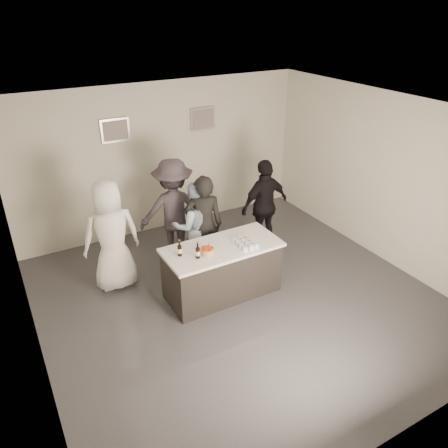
# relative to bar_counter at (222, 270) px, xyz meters

# --- Properties ---
(floor) EXTENTS (6.00, 6.00, 0.00)m
(floor) POSITION_rel_bar_counter_xyz_m (0.16, -0.28, -0.45)
(floor) COLOR #3D3D42
(floor) RESTS_ON ground
(ceiling) EXTENTS (6.00, 6.00, 0.00)m
(ceiling) POSITION_rel_bar_counter_xyz_m (0.16, -0.28, 2.55)
(ceiling) COLOR white
(wall_back) EXTENTS (6.00, 0.04, 3.00)m
(wall_back) POSITION_rel_bar_counter_xyz_m (0.16, 2.72, 1.05)
(wall_back) COLOR beige
(wall_back) RESTS_ON ground
(wall_front) EXTENTS (6.00, 0.04, 3.00)m
(wall_front) POSITION_rel_bar_counter_xyz_m (0.16, -3.28, 1.05)
(wall_front) COLOR beige
(wall_front) RESTS_ON ground
(wall_left) EXTENTS (0.04, 6.00, 3.00)m
(wall_left) POSITION_rel_bar_counter_xyz_m (-2.84, -0.28, 1.05)
(wall_left) COLOR beige
(wall_left) RESTS_ON ground
(wall_right) EXTENTS (0.04, 6.00, 3.00)m
(wall_right) POSITION_rel_bar_counter_xyz_m (3.16, -0.28, 1.05)
(wall_right) COLOR beige
(wall_right) RESTS_ON ground
(picture_left) EXTENTS (0.54, 0.04, 0.44)m
(picture_left) POSITION_rel_bar_counter_xyz_m (-0.74, 2.69, 1.75)
(picture_left) COLOR #B2B2B7
(picture_left) RESTS_ON wall_back
(picture_right) EXTENTS (0.54, 0.04, 0.44)m
(picture_right) POSITION_rel_bar_counter_xyz_m (1.06, 2.69, 1.75)
(picture_right) COLOR #B2B2B7
(picture_right) RESTS_ON wall_back
(bar_counter) EXTENTS (1.86, 0.86, 0.90)m
(bar_counter) POSITION_rel_bar_counter_xyz_m (0.00, 0.00, 0.00)
(bar_counter) COLOR white
(bar_counter) RESTS_ON ground
(cake) EXTENTS (0.20, 0.20, 0.08)m
(cake) POSITION_rel_bar_counter_xyz_m (-0.31, -0.09, 0.49)
(cake) COLOR orange
(cake) RESTS_ON bar_counter
(beer_bottle_a) EXTENTS (0.07, 0.07, 0.26)m
(beer_bottle_a) POSITION_rel_bar_counter_xyz_m (-0.69, 0.07, 0.58)
(beer_bottle_a) COLOR black
(beer_bottle_a) RESTS_ON bar_counter
(beer_bottle_b) EXTENTS (0.07, 0.07, 0.26)m
(beer_bottle_b) POSITION_rel_bar_counter_xyz_m (-0.49, -0.13, 0.58)
(beer_bottle_b) COLOR black
(beer_bottle_b) RESTS_ON bar_counter
(tumbler_cluster) EXTENTS (0.30, 0.40, 0.08)m
(tumbler_cluster) POSITION_rel_bar_counter_xyz_m (0.34, -0.15, 0.49)
(tumbler_cluster) COLOR orange
(tumbler_cluster) RESTS_ON bar_counter
(candles) EXTENTS (0.24, 0.08, 0.01)m
(candles) POSITION_rel_bar_counter_xyz_m (-0.29, -0.27, 0.45)
(candles) COLOR pink
(candles) RESTS_ON bar_counter
(person_main_black) EXTENTS (0.77, 0.65, 1.81)m
(person_main_black) POSITION_rel_bar_counter_xyz_m (0.06, 0.76, 0.46)
(person_main_black) COLOR black
(person_main_black) RESTS_ON ground
(person_main_blue) EXTENTS (0.93, 0.80, 1.65)m
(person_main_blue) POSITION_rel_bar_counter_xyz_m (-0.02, 0.94, 0.38)
(person_main_blue) COLOR #A0B7D1
(person_main_blue) RESTS_ON ground
(person_guest_left) EXTENTS (0.96, 0.65, 1.90)m
(person_guest_left) POSITION_rel_bar_counter_xyz_m (-1.44, 1.09, 0.50)
(person_guest_left) COLOR white
(person_guest_left) RESTS_ON ground
(person_guest_right) EXTENTS (1.08, 0.54, 1.78)m
(person_guest_right) POSITION_rel_bar_counter_xyz_m (1.45, 0.96, 0.44)
(person_guest_right) COLOR black
(person_guest_right) RESTS_ON ground
(person_guest_back) EXTENTS (1.41, 1.08, 1.93)m
(person_guest_back) POSITION_rel_bar_counter_xyz_m (-0.19, 1.44, 0.51)
(person_guest_back) COLOR #383039
(person_guest_back) RESTS_ON ground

